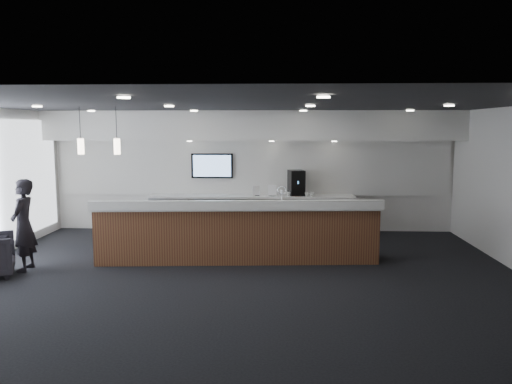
{
  "coord_description": "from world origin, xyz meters",
  "views": [
    {
      "loc": [
        0.68,
        -8.53,
        2.62
      ],
      "look_at": [
        0.22,
        1.3,
        1.33
      ],
      "focal_mm": 35.0,
      "sensor_mm": 36.0,
      "label": 1
    }
  ],
  "objects": [
    {
      "name": "pendant_right",
      "position": [
        -3.1,
        0.8,
        2.25
      ],
      "size": [
        0.12,
        0.12,
        0.3
      ],
      "primitive_type": "cylinder",
      "color": "#FEE6C6",
      "rests_on": "ceiling"
    },
    {
      "name": "lounge_guest",
      "position": [
        -3.97,
        0.18,
        0.84
      ],
      "size": [
        0.45,
        0.65,
        1.69
      ],
      "primitive_type": "imported",
      "rotation": [
        0.0,
        0.0,
        -1.49
      ],
      "color": "black",
      "rests_on": "ground"
    },
    {
      "name": "cup_2",
      "position": [
        1.2,
        3.52,
        1.0
      ],
      "size": [
        0.13,
        0.13,
        0.1
      ],
      "primitive_type": "imported",
      "rotation": [
        0.0,
        0.0,
        1.29
      ],
      "color": "white",
      "rests_on": "back_credenza"
    },
    {
      "name": "coffee_machine",
      "position": [
        1.1,
        3.64,
        1.26
      ],
      "size": [
        0.44,
        0.52,
        0.62
      ],
      "rotation": [
        0.0,
        0.0,
        0.24
      ],
      "color": "black",
      "rests_on": "back_credenza"
    },
    {
      "name": "cup_1",
      "position": [
        1.34,
        3.52,
        1.0
      ],
      "size": [
        0.14,
        0.14,
        0.1
      ],
      "primitive_type": "imported",
      "rotation": [
        0.0,
        0.0,
        0.65
      ],
      "color": "white",
      "rests_on": "back_credenza"
    },
    {
      "name": "info_sign_left",
      "position": [
        0.13,
        3.52,
        1.07
      ],
      "size": [
        0.18,
        0.08,
        0.25
      ],
      "primitive_type": "cube",
      "rotation": [
        0.0,
        0.0,
        0.33
      ],
      "color": "white",
      "rests_on": "back_credenza"
    },
    {
      "name": "info_sign_right",
      "position": [
        0.52,
        3.5,
        1.09
      ],
      "size": [
        0.2,
        0.04,
        0.27
      ],
      "primitive_type": "cube",
      "rotation": [
        0.0,
        0.0,
        -0.08
      ],
      "color": "white",
      "rests_on": "back_credenza"
    },
    {
      "name": "back_credenza",
      "position": [
        -0.0,
        3.64,
        0.48
      ],
      "size": [
        5.06,
        0.66,
        0.95
      ],
      "color": "gray",
      "rests_on": "ground"
    },
    {
      "name": "soffit_bulkhead",
      "position": [
        0.0,
        3.55,
        2.65
      ],
      "size": [
        10.0,
        0.9,
        0.7
      ],
      "primitive_type": "cube",
      "color": "silver",
      "rests_on": "back_wall"
    },
    {
      "name": "cup_0",
      "position": [
        1.48,
        3.52,
        1.0
      ],
      "size": [
        0.1,
        0.1,
        0.1
      ],
      "primitive_type": "imported",
      "color": "white",
      "rests_on": "back_credenza"
    },
    {
      "name": "ceiling",
      "position": [
        0.0,
        0.0,
        3.0
      ],
      "size": [
        10.0,
        8.0,
        0.02
      ],
      "primitive_type": "cube",
      "color": "black",
      "rests_on": "back_wall"
    },
    {
      "name": "cup_4",
      "position": [
        0.92,
        3.52,
        1.0
      ],
      "size": [
        0.14,
        0.14,
        0.1
      ],
      "primitive_type": "imported",
      "rotation": [
        0.0,
        0.0,
        2.58
      ],
      "color": "white",
      "rests_on": "back_credenza"
    },
    {
      "name": "pendant_left",
      "position": [
        -2.4,
        0.8,
        2.25
      ],
      "size": [
        0.12,
        0.12,
        0.3
      ],
      "primitive_type": "cylinder",
      "color": "#FEE6C6",
      "rests_on": "ceiling"
    },
    {
      "name": "service_counter",
      "position": [
        -0.13,
        1.02,
        0.57
      ],
      "size": [
        5.55,
        1.28,
        1.49
      ],
      "rotation": [
        0.0,
        0.0,
        0.07
      ],
      "color": "#4F271A",
      "rests_on": "ground"
    },
    {
      "name": "alcove_panel",
      "position": [
        0.0,
        3.97,
        1.6
      ],
      "size": [
        9.8,
        0.06,
        1.4
      ],
      "primitive_type": "cube",
      "color": "silver",
      "rests_on": "back_wall"
    },
    {
      "name": "ceiling_can_lights",
      "position": [
        0.0,
        0.0,
        2.97
      ],
      "size": [
        7.0,
        5.0,
        0.02
      ],
      "primitive_type": null,
      "color": "white",
      "rests_on": "ceiling"
    },
    {
      "name": "cup_3",
      "position": [
        1.06,
        3.52,
        1.0
      ],
      "size": [
        0.13,
        0.13,
        0.1
      ],
      "primitive_type": "imported",
      "rotation": [
        0.0,
        0.0,
        1.94
      ],
      "color": "white",
      "rests_on": "back_credenza"
    },
    {
      "name": "ground",
      "position": [
        0.0,
        0.0,
        0.0
      ],
      "size": [
        10.0,
        10.0,
        0.0
      ],
      "primitive_type": "plane",
      "color": "black",
      "rests_on": "ground"
    },
    {
      "name": "wall_tv",
      "position": [
        -1.0,
        3.91,
        1.65
      ],
      "size": [
        1.05,
        0.08,
        0.62
      ],
      "color": "black",
      "rests_on": "back_wall"
    },
    {
      "name": "back_wall",
      "position": [
        0.0,
        4.0,
        1.5
      ],
      "size": [
        10.0,
        0.02,
        3.0
      ],
      "primitive_type": "cube",
      "color": "silver",
      "rests_on": "ground"
    }
  ]
}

